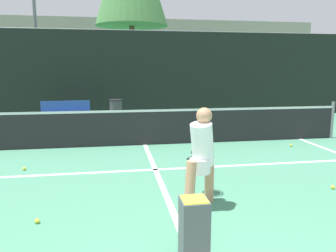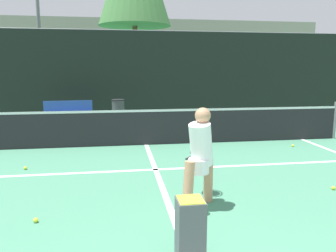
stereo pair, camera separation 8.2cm
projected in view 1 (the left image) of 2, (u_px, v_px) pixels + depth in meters
The scene contains 14 objects.
court_service_line at pixel (155, 170), 6.61m from camera, with size 8.25×0.10×0.01m, color white.
court_center_mark at pixel (160, 181), 5.95m from camera, with size 0.10×5.81×0.01m, color white.
net at pixel (145, 126), 8.69m from camera, with size 11.09×0.09×1.07m.
fence_back at pixel (133, 75), 13.34m from camera, with size 24.00×0.06×3.55m.
player_practicing at pixel (201, 154), 4.71m from camera, with size 0.73×1.14×1.48m.
tennis_ball_scattered_1 at pixel (291, 145), 8.57m from camera, with size 0.07×0.07×0.07m, color #D1E033.
tennis_ball_scattered_2 at pixel (333, 187), 5.55m from camera, with size 0.07×0.07×0.07m, color #D1E033.
tennis_ball_scattered_3 at pixel (24, 169), 6.57m from camera, with size 0.07×0.07×0.07m, color #D1E033.
tennis_ball_scattered_4 at pixel (37, 221), 4.31m from camera, with size 0.07×0.07×0.07m, color #D1E033.
ball_hopper at pixel (194, 230), 3.38m from camera, with size 0.28×0.28×0.71m.
courtside_bench at pixel (66, 112), 11.88m from camera, with size 1.75×0.53×0.86m.
trash_bin at pixel (116, 112), 11.83m from camera, with size 0.47×0.47×0.92m.
parked_car at pixel (172, 95), 17.85m from camera, with size 1.87×4.02×1.39m.
building_far at pixel (121, 56), 29.99m from camera, with size 36.00×2.40×6.36m, color gray.
Camera 1 is at (-0.79, -1.59, 2.01)m, focal length 35.00 mm.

